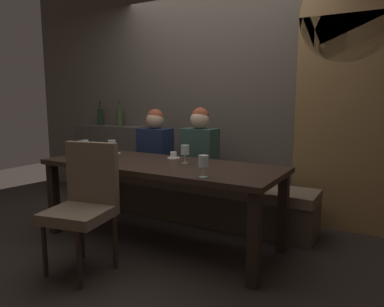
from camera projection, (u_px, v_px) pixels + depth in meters
The scene contains 19 objects.
ground at pixel (161, 241), 3.33m from camera, with size 9.00×9.00×0.00m, color black.
back_wall_tiled at pixel (220, 82), 4.14m from camera, with size 6.00×0.12×3.00m, color brown.
arched_door at pixel (344, 93), 3.43m from camera, with size 0.90×0.05×2.55m.
back_counter at pixel (112, 160), 4.91m from camera, with size 1.10×0.28×0.95m, color #494138.
dining_table at pixel (160, 172), 3.23m from camera, with size 2.20×0.84×0.74m.
banquette_bench at pixel (198, 199), 3.89m from camera, with size 2.50×0.44×0.45m.
chair_near_side at pixel (85, 199), 2.72m from camera, with size 0.52×0.52×0.98m.
diner_redhead at pixel (155, 144), 4.05m from camera, with size 0.36×0.24×0.75m.
diner_bearded at pixel (200, 146), 3.77m from camera, with size 0.36×0.24×0.77m.
wine_bottle_dark_red at pixel (101, 116), 4.94m from camera, with size 0.08×0.08×0.33m.
wine_bottle_pale_label at pixel (119, 117), 4.75m from camera, with size 0.08×0.08×0.33m.
wine_glass_far_left at pixel (204, 162), 2.62m from camera, with size 0.08×0.08×0.16m.
wine_glass_near_left at pixel (112, 145), 3.56m from camera, with size 0.08×0.08×0.16m.
wine_glass_end_left at pixel (103, 152), 3.08m from camera, with size 0.08×0.08×0.16m.
wine_glass_far_right at pixel (185, 150), 3.19m from camera, with size 0.08×0.08×0.16m.
wine_glass_center_front at pixel (80, 146), 3.47m from camera, with size 0.08×0.08×0.16m.
wine_glass_end_right at pixel (85, 145), 3.58m from camera, with size 0.08×0.08×0.16m.
espresso_cup at pixel (174, 156), 3.45m from camera, with size 0.12×0.12×0.06m.
dessert_plate at pixel (108, 153), 3.73m from camera, with size 0.19×0.19×0.05m.
Camera 1 is at (1.84, -2.59, 1.32)m, focal length 33.41 mm.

